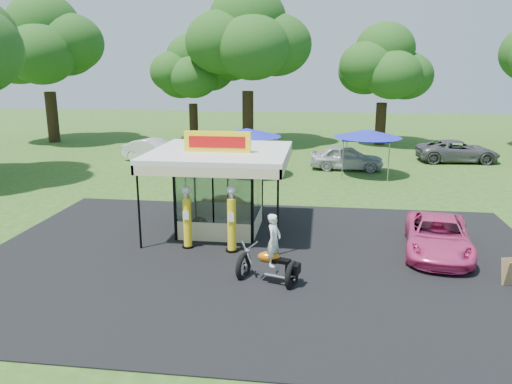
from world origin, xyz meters
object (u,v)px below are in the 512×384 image
at_px(motorcycle, 272,256).
at_px(bg_car_a, 155,151).
at_px(gas_pump_left, 187,219).
at_px(a_frame_sign, 511,273).
at_px(pink_sedan, 438,236).
at_px(tent_east, 368,134).
at_px(bg_car_b, 240,154).
at_px(bg_car_c, 347,158).
at_px(tent_west, 247,133).
at_px(bg_car_d, 457,151).
at_px(gas_pump_right, 232,221).
at_px(kiosk_car, 231,205).
at_px(gas_station_kiosk, 221,189).

relative_size(motorcycle, bg_car_a, 0.48).
bearing_deg(bg_car_a, gas_pump_left, -134.67).
xyz_separation_m(a_frame_sign, pink_sedan, (-1.65, 2.57, 0.23)).
bearing_deg(tent_east, bg_car_b, 163.89).
bearing_deg(bg_car_c, bg_car_a, 88.07).
relative_size(bg_car_c, tent_west, 1.11).
relative_size(pink_sedan, bg_car_c, 1.02).
height_order(gas_pump_left, bg_car_d, gas_pump_left).
xyz_separation_m(gas_pump_left, bg_car_b, (-0.66, 16.17, -0.42)).
bearing_deg(bg_car_b, bg_car_d, -86.57).
bearing_deg(tent_west, a_frame_sign, -54.60).
height_order(tent_west, tent_east, tent_west).
xyz_separation_m(bg_car_c, tent_west, (-6.20, -2.73, 1.87)).
height_order(bg_car_b, bg_car_d, bg_car_d).
bearing_deg(bg_car_c, bg_car_d, -62.67).
xyz_separation_m(motorcycle, tent_east, (4.20, 16.44, 1.69)).
distance_m(a_frame_sign, bg_car_c, 17.98).
relative_size(gas_pump_right, bg_car_d, 0.45).
height_order(bg_car_a, bg_car_d, bg_car_a).
xyz_separation_m(a_frame_sign, bg_car_b, (-11.43, 18.09, 0.29)).
xyz_separation_m(gas_pump_left, motorcycle, (3.41, -2.66, -0.23)).
bearing_deg(bg_car_d, bg_car_b, 97.69).
distance_m(a_frame_sign, kiosk_car, 11.79).
distance_m(kiosk_car, pink_sedan, 9.10).
distance_m(motorcycle, tent_west, 15.87).
xyz_separation_m(bg_car_d, tent_west, (-14.09, -6.51, 1.89)).
bearing_deg(bg_car_c, tent_west, 115.51).
distance_m(gas_station_kiosk, tent_west, 10.64).
bearing_deg(pink_sedan, bg_car_d, 82.49).
relative_size(gas_pump_left, tent_east, 0.58).
bearing_deg(bg_car_c, a_frame_sign, -164.55).
bearing_deg(gas_pump_right, bg_car_d, 56.97).
bearing_deg(pink_sedan, motorcycle, -141.65).
height_order(gas_pump_left, bg_car_b, gas_pump_left).
xyz_separation_m(gas_pump_right, bg_car_a, (-8.47, 16.57, -0.40)).
relative_size(bg_car_a, bg_car_d, 0.87).
bearing_deg(bg_car_d, gas_station_kiosk, 137.46).
distance_m(a_frame_sign, bg_car_d, 21.55).
bearing_deg(bg_car_b, a_frame_sign, -156.10).
bearing_deg(tent_west, gas_pump_right, -83.83).
relative_size(a_frame_sign, bg_car_c, 0.18).
xyz_separation_m(gas_station_kiosk, motorcycle, (2.57, -4.88, -0.87)).
xyz_separation_m(gas_pump_right, bg_car_c, (4.80, 15.73, -0.40)).
xyz_separation_m(gas_station_kiosk, tent_east, (6.78, 11.56, 0.82)).
xyz_separation_m(pink_sedan, tent_west, (-8.81, 12.16, 2.00)).
xyz_separation_m(gas_station_kiosk, bg_car_c, (5.67, 13.32, -0.98)).
bearing_deg(kiosk_car, bg_car_d, -42.30).
bearing_deg(bg_car_a, tent_east, -77.36).
bearing_deg(tent_east, bg_car_d, 39.25).
distance_m(motorcycle, tent_east, 17.05).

